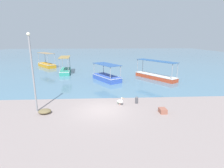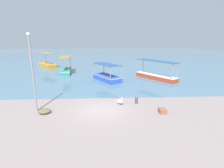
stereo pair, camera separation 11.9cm
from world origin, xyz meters
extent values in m
plane|color=gray|center=(0.00, 0.00, 0.00)|extent=(120.00, 120.00, 0.00)
cube|color=slate|center=(0.00, 48.00, 0.00)|extent=(110.00, 90.00, 0.00)
cube|color=#BA4225|center=(8.17, 11.49, 0.33)|extent=(5.11, 6.57, 0.64)
cube|color=silver|center=(8.17, 11.49, 0.61)|extent=(5.16, 6.63, 0.08)
cylinder|color=#99999E|center=(5.85, 13.81, 1.67)|extent=(0.08, 0.08, 2.05)
cylinder|color=#99999E|center=(6.87, 14.51, 1.67)|extent=(0.08, 0.08, 2.05)
cylinder|color=#99999E|center=(9.46, 8.48, 1.67)|extent=(0.08, 0.08, 2.05)
cylinder|color=#99999E|center=(10.48, 9.17, 1.67)|extent=(0.08, 0.08, 2.05)
cube|color=#295187|center=(8.17, 11.49, 2.73)|extent=(5.08, 6.46, 0.05)
cube|color=orange|center=(-11.70, 23.84, 0.38)|extent=(4.83, 5.45, 0.75)
cube|color=silver|center=(-11.70, 23.84, 0.72)|extent=(4.88, 5.50, 0.08)
cylinder|color=#99999E|center=(-13.86, 25.37, 1.84)|extent=(0.08, 0.08, 2.17)
cylinder|color=#99999E|center=(-12.71, 26.29, 1.84)|extent=(0.08, 0.08, 2.17)
cylinder|color=#99999E|center=(-10.69, 21.39, 1.84)|extent=(0.08, 0.08, 2.17)
cylinder|color=#99999E|center=(-9.54, 22.30, 1.84)|extent=(0.08, 0.08, 2.17)
cube|color=#8B7556|center=(-11.70, 23.84, 2.95)|extent=(4.78, 5.35, 0.05)
cube|color=#3557BA|center=(0.77, 10.81, 0.37)|extent=(4.21, 5.21, 0.73)
cube|color=silver|center=(0.77, 10.81, 0.70)|extent=(4.26, 5.27, 0.08)
cylinder|color=#99999E|center=(2.64, 9.35, 1.54)|extent=(0.08, 0.08, 1.60)
cylinder|color=#99999E|center=(1.21, 8.48, 1.54)|extent=(0.08, 0.08, 1.60)
cylinder|color=#99999E|center=(0.33, 13.14, 1.54)|extent=(0.08, 0.08, 1.60)
cylinder|color=#99999E|center=(-1.10, 12.27, 1.54)|extent=(0.08, 0.08, 1.60)
cube|color=#2B4F8C|center=(0.77, 10.81, 2.37)|extent=(4.19, 5.10, 0.05)
cube|color=teal|center=(-6.33, 16.68, 0.34)|extent=(2.21, 5.34, 0.66)
cube|color=silver|center=(-6.33, 16.68, 0.63)|extent=(2.26, 5.38, 0.08)
cylinder|color=#99999E|center=(-5.37, 14.44, 1.74)|extent=(0.08, 0.08, 2.15)
cylinder|color=#99999E|center=(-6.71, 14.28, 1.74)|extent=(0.08, 0.08, 2.15)
cylinder|color=#99999E|center=(-5.94, 19.09, 1.74)|extent=(0.08, 0.08, 2.15)
cylinder|color=#99999E|center=(-7.28, 18.93, 1.74)|extent=(0.08, 0.08, 2.15)
cube|color=olive|center=(-6.33, 16.68, 2.84)|extent=(2.29, 5.15, 0.05)
cylinder|color=#E0997A|center=(1.76, 1.06, 0.11)|extent=(0.03, 0.03, 0.22)
cylinder|color=#E0997A|center=(1.71, 0.97, 0.11)|extent=(0.03, 0.03, 0.22)
ellipsoid|color=white|center=(1.76, 1.00, 0.36)|extent=(0.63, 0.52, 0.32)
ellipsoid|color=white|center=(1.54, 1.13, 0.38)|extent=(0.20, 0.18, 0.10)
cylinder|color=white|center=(1.89, 0.93, 0.58)|extent=(0.07, 0.07, 0.26)
sphere|color=white|center=(1.89, 0.93, 0.74)|extent=(0.11, 0.11, 0.11)
cone|color=#E5933F|center=(2.04, 0.84, 0.73)|extent=(0.29, 0.20, 0.06)
cylinder|color=gray|center=(-5.39, 0.07, 3.08)|extent=(0.14, 0.14, 6.15)
sphere|color=#EAEACC|center=(-5.39, 0.07, 6.27)|extent=(0.28, 0.28, 0.28)
cylinder|color=#47474C|center=(3.36, 1.41, 0.24)|extent=(0.28, 0.28, 0.48)
sphere|color=#4C4C51|center=(3.36, 1.41, 0.51)|extent=(0.29, 0.29, 0.29)
ellipsoid|color=brown|center=(-4.58, -0.47, 0.18)|extent=(1.03, 0.87, 0.37)
cube|color=#985947|center=(5.09, -0.89, 0.19)|extent=(0.56, 0.74, 0.38)
cylinder|color=#3F7F4C|center=(1.59, 1.53, 0.10)|extent=(0.07, 0.07, 0.20)
cylinder|color=#3F7F4C|center=(1.59, 1.53, 0.24)|extent=(0.03, 0.03, 0.07)
camera|label=1|loc=(0.19, -13.97, 5.95)|focal=28.00mm
camera|label=2|loc=(0.30, -13.97, 5.95)|focal=28.00mm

